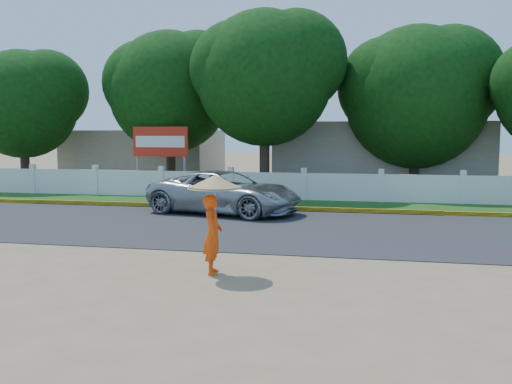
{
  "coord_description": "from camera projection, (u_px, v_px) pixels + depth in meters",
  "views": [
    {
      "loc": [
        2.8,
        -11.25,
        2.74
      ],
      "look_at": [
        0.0,
        2.0,
        1.3
      ],
      "focal_mm": 40.0,
      "sensor_mm": 36.0,
      "label": 1
    }
  ],
  "objects": [
    {
      "name": "fence",
      "position": [
        304.0,
        187.0,
        22.65
      ],
      "size": [
        40.0,
        0.1,
        1.1
      ],
      "primitive_type": "cube",
      "color": "silver",
      "rests_on": "ground"
    },
    {
      "name": "monk_with_parasol",
      "position": [
        214.0,
        210.0,
        10.9
      ],
      "size": [
        1.05,
        1.05,
        1.92
      ],
      "color": "#EB480C",
      "rests_on": "ground"
    },
    {
      "name": "building_near",
      "position": [
        381.0,
        154.0,
        28.54
      ],
      "size": [
        10.0,
        6.0,
        3.2
      ],
      "primitive_type": "cube",
      "color": "#B7AD99",
      "rests_on": "ground"
    },
    {
      "name": "vehicle",
      "position": [
        225.0,
        192.0,
        19.01
      ],
      "size": [
        5.57,
        3.55,
        1.43
      ],
      "primitive_type": "imported",
      "rotation": [
        0.0,
        0.0,
        1.33
      ],
      "color": "#9EA2A5",
      "rests_on": "ground"
    },
    {
      "name": "tree_row",
      "position": [
        422.0,
        87.0,
        24.09
      ],
      "size": [
        40.07,
        8.13,
        8.04
      ],
      "color": "#473828",
      "rests_on": "ground"
    },
    {
      "name": "grass_verge",
      "position": [
        299.0,
        205.0,
        21.3
      ],
      "size": [
        60.0,
        3.5,
        0.03
      ],
      "primitive_type": "cube",
      "color": "#2D601E",
      "rests_on": "ground"
    },
    {
      "name": "ground",
      "position": [
        236.0,
        264.0,
        11.81
      ],
      "size": [
        120.0,
        120.0,
        0.0
      ],
      "primitive_type": "plane",
      "color": "#9E8460",
      "rests_on": "ground"
    },
    {
      "name": "building_far",
      "position": [
        145.0,
        155.0,
        32.21
      ],
      "size": [
        8.0,
        5.0,
        2.8
      ],
      "primitive_type": "cube",
      "color": "#B7AD99",
      "rests_on": "ground"
    },
    {
      "name": "road",
      "position": [
        274.0,
        228.0,
        16.19
      ],
      "size": [
        60.0,
        7.0,
        0.02
      ],
      "primitive_type": "cube",
      "color": "#38383A",
      "rests_on": "ground"
    },
    {
      "name": "curb",
      "position": [
        292.0,
        209.0,
        19.64
      ],
      "size": [
        40.0,
        0.18,
        0.16
      ],
      "primitive_type": "cube",
      "color": "yellow",
      "rests_on": "ground"
    },
    {
      "name": "billboard",
      "position": [
        161.0,
        145.0,
        24.88
      ],
      "size": [
        2.5,
        0.13,
        2.95
      ],
      "color": "gray",
      "rests_on": "ground"
    }
  ]
}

